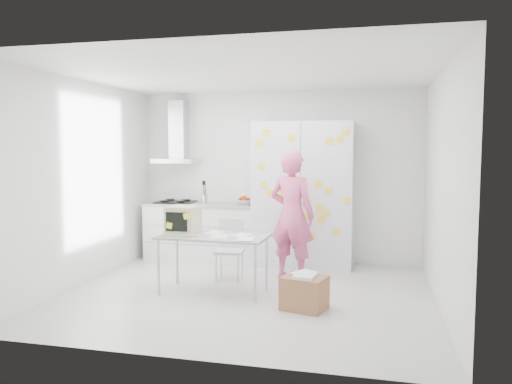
% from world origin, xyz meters
% --- Properties ---
extents(floor, '(4.50, 4.00, 0.02)m').
position_xyz_m(floor, '(0.00, 0.00, -0.01)').
color(floor, silver).
rests_on(floor, ground).
extents(walls, '(4.52, 4.01, 2.70)m').
position_xyz_m(walls, '(0.00, 0.72, 1.35)').
color(walls, white).
rests_on(walls, ground).
extents(ceiling, '(4.50, 4.00, 0.02)m').
position_xyz_m(ceiling, '(0.00, 0.00, 2.70)').
color(ceiling, white).
rests_on(ceiling, walls).
extents(counter_run, '(1.84, 0.63, 1.28)m').
position_xyz_m(counter_run, '(-1.20, 1.70, 0.47)').
color(counter_run, white).
rests_on(counter_run, ground).
extents(range_hood, '(0.70, 0.48, 1.01)m').
position_xyz_m(range_hood, '(-1.65, 1.84, 1.96)').
color(range_hood, silver).
rests_on(range_hood, walls).
extents(tall_cabinet, '(1.50, 0.68, 2.20)m').
position_xyz_m(tall_cabinet, '(0.45, 1.67, 1.10)').
color(tall_cabinet, silver).
rests_on(tall_cabinet, ground).
extents(person, '(0.74, 0.59, 1.77)m').
position_xyz_m(person, '(0.41, 0.84, 0.89)').
color(person, '#DC5589').
rests_on(person, ground).
extents(desk, '(1.36, 0.71, 1.07)m').
position_xyz_m(desk, '(-0.70, 0.00, 0.81)').
color(desk, '#A2A6AD').
rests_on(desk, ground).
extents(chair, '(0.40, 0.40, 0.82)m').
position_xyz_m(chair, '(-0.42, 0.65, 0.47)').
color(chair, silver).
rests_on(chair, ground).
extents(cardboard_box, '(0.55, 0.48, 0.41)m').
position_xyz_m(cardboard_box, '(0.77, -0.43, 0.19)').
color(cardboard_box, '#946440').
rests_on(cardboard_box, ground).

